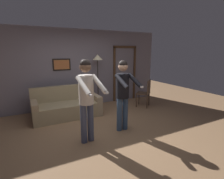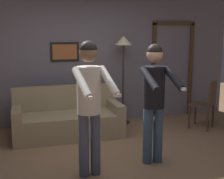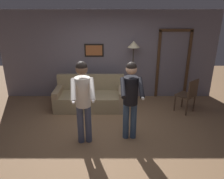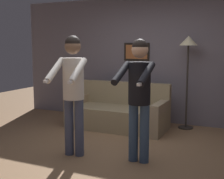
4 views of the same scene
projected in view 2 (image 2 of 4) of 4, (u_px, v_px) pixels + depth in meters
ground_plane at (119, 164)px, 4.40m from camera, size 12.00×12.00×0.00m
back_wall_assembly at (87, 59)px, 6.34m from camera, size 6.40×0.10×2.60m
couch at (68, 121)px, 5.59m from camera, size 1.90×0.85×0.87m
torchiere_lamp at (123, 50)px, 6.20m from camera, size 0.34×0.34×1.78m
person_standing_left at (90, 96)px, 3.87m from camera, size 0.50×0.70×1.74m
person_standing_right at (154, 93)px, 4.28m from camera, size 0.44×0.68×1.69m
dining_chair_distant at (206, 102)px, 5.97m from camera, size 0.59×0.59×0.93m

